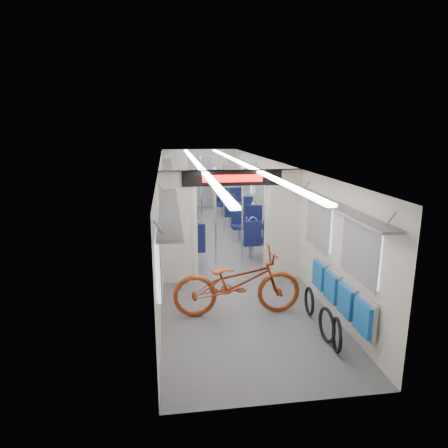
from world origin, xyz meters
name	(u,v)px	position (x,y,z in m)	size (l,w,h in m)	color
carriage	(220,195)	(0.00, -0.27, 1.50)	(12.00, 12.02, 2.31)	#515456
bicycle	(237,282)	(-0.16, -3.65, 0.57)	(0.76, 2.18, 1.15)	#903714
flip_bench	(340,294)	(1.35, -4.36, 0.58)	(0.12, 2.12, 0.53)	gray
bike_hoop_a	(337,337)	(1.04, -5.02, 0.23)	(0.51, 0.51, 0.05)	black
bike_hoop_b	(327,327)	(1.01, -4.74, 0.24)	(0.53, 0.53, 0.05)	black
bike_hoop_c	(309,302)	(1.06, -3.85, 0.22)	(0.49, 0.49, 0.05)	black
seat_bay_near_left	(183,232)	(-0.93, -0.14, 0.56)	(0.93, 2.19, 1.14)	#0E133F
seat_bay_near_right	(254,229)	(0.93, 0.09, 0.53)	(0.89, 1.99, 1.07)	#0E133F
seat_bay_far_left	(178,204)	(-0.93, 3.78, 0.55)	(0.93, 2.15, 1.12)	#0E133F
seat_bay_far_right	(233,205)	(0.93, 3.39, 0.55)	(0.91, 2.09, 1.11)	#0E133F
stanchion_near_left	(216,220)	(-0.25, -1.40, 1.15)	(0.04, 0.04, 2.30)	silver
stanchion_near_right	(242,217)	(0.38, -1.19, 1.15)	(0.04, 0.04, 2.30)	silver
stanchion_far_left	(201,196)	(-0.30, 1.80, 1.15)	(0.04, 0.04, 2.30)	silver
stanchion_far_right	(224,196)	(0.38, 1.73, 1.15)	(0.04, 0.04, 2.30)	silver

